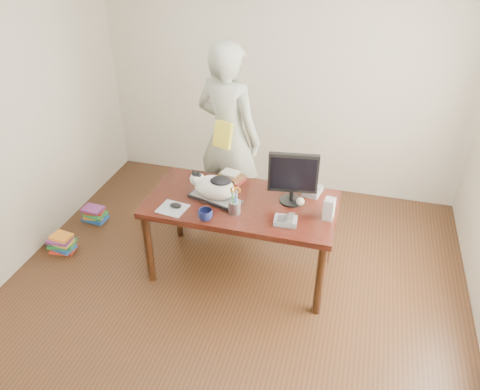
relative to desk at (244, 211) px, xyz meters
The scene contains 18 objects.
room 1.01m from the desk, 90.00° to the right, with size 4.50×4.50×4.50m.
desk is the anchor object (origin of this frame).
keyboard 0.30m from the desk, 154.11° to the right, with size 0.49×0.30×0.03m.
cat 0.38m from the desk, 155.89° to the right, with size 0.45×0.30×0.26m.
monitor 0.57m from the desk, ahead, with size 0.41×0.22×0.46m.
pen_cup 0.33m from the desk, 92.81° to the right, with size 0.11×0.10×0.25m.
mousepad 0.64m from the desk, 147.71° to the right, with size 0.25×0.23×0.01m.
mouse 0.61m from the desk, 148.31° to the right, with size 0.11×0.08×0.04m.
coffee_mug 0.49m from the desk, 117.30° to the right, with size 0.12×0.12×0.09m, color #0D1134.
phone 0.53m from the desk, 33.84° to the right, with size 0.19×0.16×0.08m.
speaker 0.78m from the desk, ahead, with size 0.09×0.10×0.18m.
baseball 0.52m from the desk, ahead, with size 0.07×0.07×0.07m.
book_stack 0.35m from the desk, 128.06° to the left, with size 0.27×0.24×0.09m.
calculator 0.62m from the desk, 21.14° to the left, with size 0.17×0.21×0.06m.
person 0.86m from the desk, 116.29° to the left, with size 0.69×0.45×1.89m, color beige.
held_book 0.78m from the desk, 123.06° to the left, with size 0.20×0.16×0.25m.
book_pile_a 1.85m from the desk, behind, with size 0.27×0.22×0.18m.
book_pile_b 1.82m from the desk, behind, with size 0.26×0.20×0.15m.
Camera 1 is at (0.87, -2.58, 2.92)m, focal length 35.00 mm.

